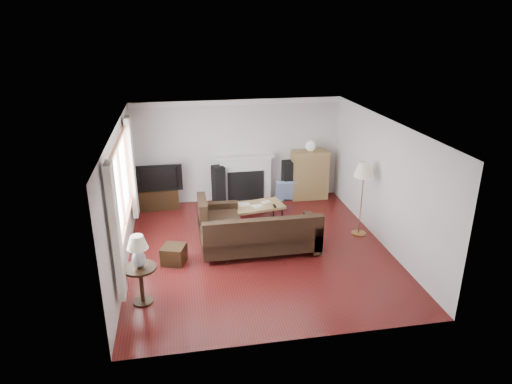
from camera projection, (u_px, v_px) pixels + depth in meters
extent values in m
cube|color=#521412|center=(259.00, 249.00, 9.00)|extent=(5.10, 5.60, 0.04)
cube|color=white|center=(259.00, 124.00, 8.10)|extent=(5.10, 5.60, 0.04)
cube|color=silver|center=(238.00, 151.00, 11.08)|extent=(5.00, 0.04, 2.50)
cube|color=silver|center=(296.00, 263.00, 6.02)|extent=(5.00, 0.04, 2.50)
cube|color=silver|center=(121.00, 199.00, 8.14)|extent=(0.04, 5.50, 2.50)
cube|color=silver|center=(384.00, 182.00, 8.96)|extent=(0.04, 5.50, 2.50)
cube|color=brown|center=(121.00, 187.00, 7.86)|extent=(0.12, 2.74, 1.54)
cube|color=white|center=(116.00, 233.00, 6.52)|extent=(0.10, 0.35, 2.10)
cube|color=white|center=(132.00, 168.00, 9.32)|extent=(0.10, 0.35, 2.10)
cube|color=white|center=(245.00, 178.00, 11.24)|extent=(1.40, 0.26, 1.15)
cube|color=black|center=(158.00, 198.00, 10.88)|extent=(0.96, 0.43, 0.48)
imported|color=black|center=(159.00, 176.00, 10.69)|extent=(1.09, 0.14, 0.63)
cube|color=black|center=(219.00, 185.00, 11.07)|extent=(0.33, 0.37, 0.95)
cube|color=black|center=(288.00, 180.00, 11.36)|extent=(0.28, 0.33, 0.98)
cube|color=olive|center=(309.00, 175.00, 11.37)|extent=(0.89, 0.43, 1.23)
sphere|color=white|center=(311.00, 146.00, 11.10)|extent=(0.25, 0.25, 0.25)
cube|color=black|center=(260.00, 233.00, 8.77)|extent=(2.44, 1.79, 0.79)
cube|color=olive|center=(257.00, 214.00, 10.04)|extent=(1.25, 0.83, 0.45)
cube|color=black|center=(174.00, 254.00, 8.45)|extent=(0.51, 0.51, 0.34)
cube|color=#A16A38|center=(362.00, 199.00, 9.36)|extent=(0.53, 0.53, 1.58)
cube|color=black|center=(142.00, 285.00, 7.21)|extent=(0.52, 0.52, 0.65)
cube|color=silver|center=(138.00, 252.00, 7.00)|extent=(0.33, 0.33, 0.53)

